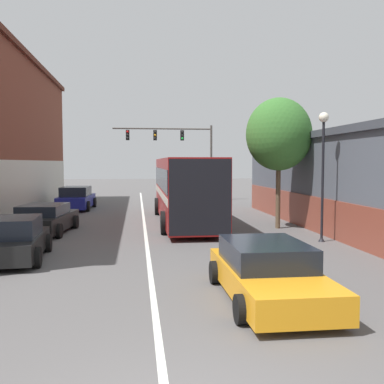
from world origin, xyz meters
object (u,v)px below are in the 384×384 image
bus (185,187)px  traffic_signal_gantry (178,144)px  street_tree_near (279,135)px  parked_car_left_far (76,199)px  hatchback_foreground (268,272)px  parked_car_left_near (10,240)px  street_lamp (323,158)px  parked_car_left_mid (45,219)px

bus → traffic_signal_gantry: bearing=-3.4°
street_tree_near → parked_car_left_far: bearing=137.0°
hatchback_foreground → parked_car_left_near: parked_car_left_near is taller
bus → street_tree_near: 5.42m
bus → parked_car_left_near: bearing=142.4°
parked_car_left_near → traffic_signal_gantry: 22.79m
hatchback_foreground → street_lamp: 8.45m
bus → hatchback_foreground: (0.50, -12.96, -1.24)m
traffic_signal_gantry → parked_car_left_mid: bearing=-114.7°
parked_car_left_far → street_lamp: street_lamp is taller
street_lamp → street_tree_near: size_ratio=0.82×
hatchback_foreground → parked_car_left_far: parked_car_left_far is taller
parked_car_left_far → traffic_signal_gantry: traffic_signal_gantry is taller
street_lamp → street_tree_near: bearing=99.2°
hatchback_foreground → parked_car_left_near: size_ratio=1.16×
parked_car_left_mid → traffic_signal_gantry: 17.77m
bus → traffic_signal_gantry: size_ratio=1.49×
parked_car_left_near → street_tree_near: size_ratio=0.66×
hatchback_foreground → parked_car_left_near: (-6.89, 4.77, 0.05)m
parked_car_left_far → street_tree_near: 14.78m
hatchback_foreground → street_lamp: street_lamp is taller
bus → parked_car_left_far: 9.75m
parked_car_left_near → street_lamp: street_lamp is taller
street_lamp → hatchback_foreground: bearing=-121.5°
parked_car_left_near → parked_car_left_far: 15.48m
parked_car_left_near → traffic_signal_gantry: bearing=-22.3°
bus → parked_car_left_mid: 7.05m
hatchback_foreground → parked_car_left_mid: bearing=33.8°
parked_car_left_far → parked_car_left_near: bearing=-177.4°
parked_car_left_far → traffic_signal_gantry: bearing=-48.7°
street_tree_near → parked_car_left_near: bearing=-151.5°
traffic_signal_gantry → parked_car_left_far: bearing=-141.3°
hatchback_foreground → street_lamp: (4.20, 6.84, 2.66)m
hatchback_foreground → traffic_signal_gantry: 26.33m
street_lamp → street_tree_near: street_tree_near is taller
bus → parked_car_left_far: bearing=41.5°
street_lamp → street_tree_near: 3.85m
traffic_signal_gantry → street_lamp: traffic_signal_gantry is taller
parked_car_left_near → street_lamp: size_ratio=0.81×
parked_car_left_near → bus: bearing=-41.5°
bus → traffic_signal_gantry: traffic_signal_gantry is taller
bus → traffic_signal_gantry: 13.37m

